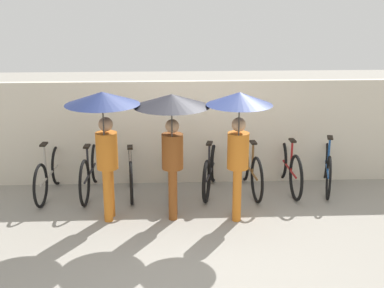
{
  "coord_description": "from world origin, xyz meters",
  "views": [
    {
      "loc": [
        -0.38,
        -6.84,
        3.42
      ],
      "look_at": [
        0.0,
        1.25,
        1.0
      ],
      "focal_mm": 50.0,
      "sensor_mm": 36.0,
      "label": 1
    }
  ],
  "objects_px": {
    "parked_bicycle_7": "(327,166)",
    "pedestrian_trailing": "(239,122)",
    "parked_bicycle_3": "(171,171)",
    "parked_bicycle_5": "(250,168)",
    "parked_bicycle_0": "(50,173)",
    "parked_bicycle_6": "(288,166)",
    "parked_bicycle_1": "(91,171)",
    "pedestrian_center": "(172,119)",
    "pedestrian_leading": "(104,119)",
    "parked_bicycle_4": "(210,170)",
    "parked_bicycle_2": "(131,172)"
  },
  "relations": [
    {
      "from": "parked_bicycle_1",
      "to": "parked_bicycle_4",
      "type": "relative_size",
      "value": 1.1
    },
    {
      "from": "parked_bicycle_3",
      "to": "parked_bicycle_6",
      "type": "relative_size",
      "value": 0.95
    },
    {
      "from": "parked_bicycle_5",
      "to": "parked_bicycle_6",
      "type": "bearing_deg",
      "value": -88.16
    },
    {
      "from": "parked_bicycle_0",
      "to": "parked_bicycle_5",
      "type": "distance_m",
      "value": 3.39
    },
    {
      "from": "pedestrian_trailing",
      "to": "parked_bicycle_0",
      "type": "bearing_deg",
      "value": -14.7
    },
    {
      "from": "parked_bicycle_2",
      "to": "parked_bicycle_6",
      "type": "relative_size",
      "value": 0.92
    },
    {
      "from": "parked_bicycle_2",
      "to": "parked_bicycle_5",
      "type": "bearing_deg",
      "value": -94.13
    },
    {
      "from": "parked_bicycle_0",
      "to": "parked_bicycle_5",
      "type": "height_order",
      "value": "parked_bicycle_5"
    },
    {
      "from": "parked_bicycle_4",
      "to": "parked_bicycle_7",
      "type": "relative_size",
      "value": 0.95
    },
    {
      "from": "parked_bicycle_7",
      "to": "parked_bicycle_4",
      "type": "bearing_deg",
      "value": 105.05
    },
    {
      "from": "parked_bicycle_0",
      "to": "pedestrian_trailing",
      "type": "relative_size",
      "value": 0.88
    },
    {
      "from": "parked_bicycle_7",
      "to": "pedestrian_trailing",
      "type": "distance_m",
      "value": 2.45
    },
    {
      "from": "parked_bicycle_2",
      "to": "pedestrian_trailing",
      "type": "height_order",
      "value": "pedestrian_trailing"
    },
    {
      "from": "pedestrian_trailing",
      "to": "parked_bicycle_2",
      "type": "bearing_deg",
      "value": -29.41
    },
    {
      "from": "parked_bicycle_0",
      "to": "parked_bicycle_3",
      "type": "bearing_deg",
      "value": -83.42
    },
    {
      "from": "parked_bicycle_5",
      "to": "parked_bicycle_1",
      "type": "bearing_deg",
      "value": 85.95
    },
    {
      "from": "pedestrian_leading",
      "to": "pedestrian_trailing",
      "type": "bearing_deg",
      "value": -176.46
    },
    {
      "from": "parked_bicycle_6",
      "to": "pedestrian_trailing",
      "type": "xyz_separation_m",
      "value": [
        -1.06,
        -1.3,
        1.14
      ]
    },
    {
      "from": "parked_bicycle_3",
      "to": "parked_bicycle_6",
      "type": "distance_m",
      "value": 2.04
    },
    {
      "from": "parked_bicycle_7",
      "to": "pedestrian_leading",
      "type": "xyz_separation_m",
      "value": [
        -3.67,
        -1.22,
        1.2
      ]
    },
    {
      "from": "parked_bicycle_2",
      "to": "parked_bicycle_5",
      "type": "relative_size",
      "value": 0.93
    },
    {
      "from": "parked_bicycle_2",
      "to": "parked_bicycle_4",
      "type": "distance_m",
      "value": 1.36
    },
    {
      "from": "parked_bicycle_1",
      "to": "parked_bicycle_6",
      "type": "xyz_separation_m",
      "value": [
        3.39,
        0.07,
        0.0
      ]
    },
    {
      "from": "parked_bicycle_2",
      "to": "pedestrian_center",
      "type": "height_order",
      "value": "pedestrian_center"
    },
    {
      "from": "parked_bicycle_3",
      "to": "parked_bicycle_4",
      "type": "relative_size",
      "value": 1.05
    },
    {
      "from": "parked_bicycle_5",
      "to": "parked_bicycle_6",
      "type": "relative_size",
      "value": 0.99
    },
    {
      "from": "parked_bicycle_2",
      "to": "parked_bicycle_7",
      "type": "bearing_deg",
      "value": -93.31
    },
    {
      "from": "parked_bicycle_0",
      "to": "pedestrian_trailing",
      "type": "bearing_deg",
      "value": -107.51
    },
    {
      "from": "parked_bicycle_7",
      "to": "parked_bicycle_3",
      "type": "bearing_deg",
      "value": 103.65
    },
    {
      "from": "parked_bicycle_4",
      "to": "parked_bicycle_7",
      "type": "height_order",
      "value": "parked_bicycle_7"
    },
    {
      "from": "pedestrian_leading",
      "to": "pedestrian_trailing",
      "type": "relative_size",
      "value": 1.0
    },
    {
      "from": "pedestrian_leading",
      "to": "parked_bicycle_5",
      "type": "bearing_deg",
      "value": -147.69
    },
    {
      "from": "parked_bicycle_0",
      "to": "parked_bicycle_1",
      "type": "height_order",
      "value": "parked_bicycle_0"
    },
    {
      "from": "parked_bicycle_5",
      "to": "pedestrian_trailing",
      "type": "relative_size",
      "value": 0.91
    },
    {
      "from": "parked_bicycle_0",
      "to": "pedestrian_leading",
      "type": "distance_m",
      "value": 1.98
    },
    {
      "from": "parked_bicycle_3",
      "to": "pedestrian_center",
      "type": "xyz_separation_m",
      "value": [
        0.02,
        -1.2,
        1.21
      ]
    },
    {
      "from": "parked_bicycle_2",
      "to": "parked_bicycle_3",
      "type": "distance_m",
      "value": 0.68
    },
    {
      "from": "pedestrian_center",
      "to": "pedestrian_trailing",
      "type": "xyz_separation_m",
      "value": [
        0.96,
        -0.08,
        -0.04
      ]
    },
    {
      "from": "parked_bicycle_3",
      "to": "parked_bicycle_6",
      "type": "bearing_deg",
      "value": -89.28
    },
    {
      "from": "parked_bicycle_7",
      "to": "pedestrian_leading",
      "type": "distance_m",
      "value": 4.05
    },
    {
      "from": "parked_bicycle_5",
      "to": "pedestrian_trailing",
      "type": "distance_m",
      "value": 1.72
    },
    {
      "from": "parked_bicycle_3",
      "to": "parked_bicycle_5",
      "type": "height_order",
      "value": "parked_bicycle_5"
    },
    {
      "from": "parked_bicycle_3",
      "to": "parked_bicycle_7",
      "type": "distance_m",
      "value": 2.72
    },
    {
      "from": "parked_bicycle_3",
      "to": "parked_bicycle_4",
      "type": "distance_m",
      "value": 0.68
    },
    {
      "from": "parked_bicycle_5",
      "to": "pedestrian_leading",
      "type": "bearing_deg",
      "value": 112.7
    },
    {
      "from": "parked_bicycle_2",
      "to": "pedestrian_leading",
      "type": "relative_size",
      "value": 0.84
    },
    {
      "from": "pedestrian_trailing",
      "to": "parked_bicycle_5",
      "type": "bearing_deg",
      "value": -100.31
    },
    {
      "from": "parked_bicycle_3",
      "to": "parked_bicycle_6",
      "type": "xyz_separation_m",
      "value": [
        2.04,
        0.02,
        0.04
      ]
    },
    {
      "from": "parked_bicycle_6",
      "to": "parked_bicycle_4",
      "type": "bearing_deg",
      "value": 91.53
    },
    {
      "from": "parked_bicycle_3",
      "to": "parked_bicycle_6",
      "type": "height_order",
      "value": "parked_bicycle_3"
    }
  ]
}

